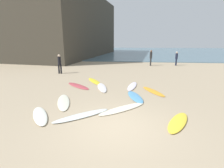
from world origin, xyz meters
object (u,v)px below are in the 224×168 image
(surfboard_2, at_px, (178,122))
(beachgoer_mid, at_px, (151,57))
(beachgoer_near, at_px, (176,58))
(surfboard_0, at_px, (132,86))
(surfboard_8, at_px, (82,115))
(surfboard_6, at_px, (153,91))
(surfboard_7, at_px, (102,87))
(surfboard_1, at_px, (64,102))
(surfboard_4, at_px, (78,86))
(surfboard_5, at_px, (40,115))
(beachgoer_far, at_px, (60,63))
(surfboard_9, at_px, (123,109))
(surfboard_10, at_px, (94,81))
(surfboard_3, at_px, (135,97))

(surfboard_2, height_order, beachgoer_mid, beachgoer_mid)
(beachgoer_near, bearing_deg, surfboard_2, 12.46)
(surfboard_0, bearing_deg, surfboard_8, 76.67)
(surfboard_6, relative_size, surfboard_8, 0.91)
(surfboard_7, bearing_deg, beachgoer_mid, 52.37)
(surfboard_1, bearing_deg, surfboard_4, 72.44)
(surfboard_2, height_order, surfboard_7, surfboard_7)
(beachgoer_mid, bearing_deg, surfboard_6, -7.14)
(beachgoer_near, bearing_deg, surfboard_5, -4.97)
(surfboard_0, bearing_deg, beachgoer_far, -21.35)
(surfboard_4, bearing_deg, beachgoer_near, 2.52)
(surfboard_1, height_order, surfboard_9, surfboard_1)
(surfboard_10, height_order, beachgoer_near, beachgoer_near)
(surfboard_1, height_order, surfboard_5, surfboard_5)
(surfboard_1, xyz_separation_m, beachgoer_mid, (5.63, 13.29, 0.99))
(surfboard_0, distance_m, surfboard_2, 5.37)
(surfboard_8, relative_size, beachgoer_mid, 1.36)
(surfboard_4, distance_m, surfboard_8, 4.87)
(surfboard_0, relative_size, surfboard_9, 0.91)
(surfboard_2, xyz_separation_m, surfboard_4, (-5.32, 4.81, -0.01))
(surfboard_3, bearing_deg, surfboard_0, 78.90)
(surfboard_2, relative_size, beachgoer_mid, 1.11)
(surfboard_5, xyz_separation_m, beachgoer_far, (-2.78, 9.03, 0.93))
(beachgoer_far, bearing_deg, surfboard_8, -64.88)
(surfboard_4, xyz_separation_m, beachgoer_far, (-2.95, 4.22, 0.94))
(surfboard_5, xyz_separation_m, surfboard_7, (1.82, 4.57, -0.00))
(surfboard_7, relative_size, surfboard_8, 0.96)
(surfboard_6, relative_size, surfboard_10, 0.91)
(beachgoer_far, bearing_deg, beachgoer_mid, 32.36)
(surfboard_6, distance_m, surfboard_9, 3.39)
(surfboard_6, relative_size, beachgoer_near, 1.38)
(surfboard_0, height_order, surfboard_3, same)
(surfboard_5, distance_m, surfboard_7, 4.92)
(surfboard_7, relative_size, beachgoer_far, 1.36)
(surfboard_5, xyz_separation_m, surfboard_9, (3.34, 1.12, -0.01))
(surfboard_1, relative_size, beachgoer_mid, 1.36)
(surfboard_4, xyz_separation_m, beachgoer_mid, (5.82, 10.17, 0.99))
(surfboard_8, bearing_deg, beachgoer_near, -65.61)
(surfboard_7, height_order, beachgoer_far, beachgoer_far)
(surfboard_6, bearing_deg, beachgoer_near, 44.85)
(surfboard_1, height_order, beachgoer_near, beachgoer_near)
(surfboard_0, xyz_separation_m, surfboard_5, (-3.78, -5.10, 0.01))
(surfboard_5, xyz_separation_m, beachgoer_mid, (5.99, 14.97, 0.98))
(surfboard_1, height_order, surfboard_6, surfboard_1)
(surfboard_0, relative_size, beachgoer_mid, 1.29)
(surfboard_2, bearing_deg, surfboard_7, -25.11)
(surfboard_3, xyz_separation_m, beachgoer_far, (-6.72, 6.16, 0.93))
(surfboard_3, bearing_deg, surfboard_2, -76.49)
(surfboard_5, relative_size, beachgoer_near, 1.27)
(surfboard_0, bearing_deg, surfboard_5, 62.97)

